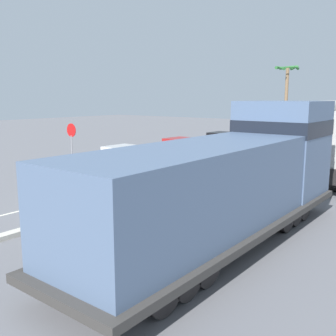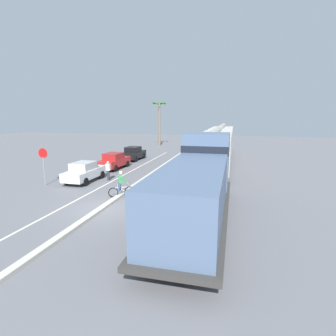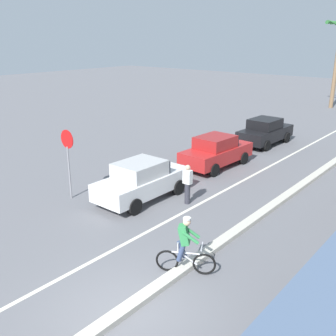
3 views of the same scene
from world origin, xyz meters
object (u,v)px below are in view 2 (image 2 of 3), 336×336
at_px(stop_sign, 43,159).
at_px(palm_tree_near, 159,113).
at_px(hopper_car_middle, 222,140).
at_px(pedestrian_by_cars, 108,170).
at_px(parked_car_white, 85,172).
at_px(parked_car_red, 114,161).
at_px(locomotive, 199,184).
at_px(cyclist, 121,185).
at_px(parked_car_black, 134,153).
at_px(hopper_car_lead, 216,150).

relative_size(stop_sign, palm_tree_near, 0.36).
xyz_separation_m(hopper_car_middle, stop_sign, (-12.34, -20.19, -0.05)).
bearing_deg(pedestrian_by_cars, palm_tree_near, 96.68).
bearing_deg(parked_car_white, parked_car_red, 90.12).
xyz_separation_m(hopper_car_middle, palm_tree_near, (-11.40, 8.72, 3.69)).
bearing_deg(parked_car_red, palm_tree_near, 93.63).
relative_size(locomotive, pedestrian_by_cars, 7.17).
distance_m(cyclist, pedestrian_by_cars, 4.86).
relative_size(locomotive, parked_car_red, 2.72).
distance_m(hopper_car_middle, stop_sign, 23.67).
height_order(parked_car_white, stop_sign, stop_sign).
height_order(locomotive, parked_car_white, locomotive).
xyz_separation_m(parked_car_red, cyclist, (4.59, -8.58, 0.00)).
distance_m(parked_car_black, pedestrian_by_cars, 10.44).
bearing_deg(parked_car_black, parked_car_red, -88.90).
relative_size(parked_car_red, stop_sign, 1.48).
distance_m(parked_car_black, stop_sign, 13.13).
relative_size(hopper_car_middle, pedestrian_by_cars, 6.54).
bearing_deg(locomotive, parked_car_white, 151.82).
height_order(hopper_car_middle, palm_tree_near, palm_tree_near).
distance_m(parked_car_white, parked_car_red, 5.47).
height_order(cyclist, pedestrian_by_cars, cyclist).
height_order(parked_car_white, parked_car_black, same).
xyz_separation_m(hopper_car_lead, palm_tree_near, (-11.40, 20.32, 3.69)).
relative_size(locomotive, cyclist, 6.77).
bearing_deg(locomotive, hopper_car_middle, 90.00).
height_order(parked_car_white, pedestrian_by_cars, same).
relative_size(hopper_car_lead, parked_car_black, 2.50).
bearing_deg(stop_sign, cyclist, -10.74).
bearing_deg(pedestrian_by_cars, locomotive, -36.57).
distance_m(parked_car_white, stop_sign, 3.18).
height_order(parked_car_red, cyclist, cyclist).
distance_m(parked_car_black, cyclist, 14.95).
xyz_separation_m(hopper_car_lead, parked_car_white, (-10.01, -6.79, -1.26)).
distance_m(locomotive, parked_car_black, 19.35).
bearing_deg(palm_tree_near, pedestrian_by_cars, -83.32).
relative_size(hopper_car_lead, stop_sign, 3.68).
height_order(hopper_car_lead, parked_car_red, hopper_car_lead).
bearing_deg(parked_car_black, parked_car_white, -89.38).
distance_m(hopper_car_middle, cyclist, 22.21).
height_order(cyclist, palm_tree_near, palm_tree_near).
height_order(palm_tree_near, pedestrian_by_cars, palm_tree_near).
bearing_deg(parked_car_black, palm_tree_near, 94.51).
bearing_deg(hopper_car_lead, parked_car_red, -172.51).
bearing_deg(parked_car_black, hopper_car_middle, 35.79).
bearing_deg(cyclist, parked_car_black, 108.32).
relative_size(cyclist, pedestrian_by_cars, 1.06).
bearing_deg(pedestrian_by_cars, hopper_car_middle, 64.69).
relative_size(locomotive, hopper_car_middle, 1.10).
xyz_separation_m(palm_tree_near, pedestrian_by_cars, (3.08, -26.31, -4.92)).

